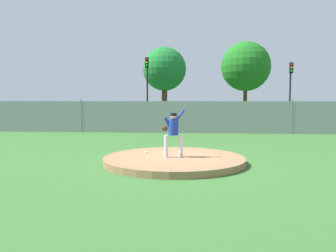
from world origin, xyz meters
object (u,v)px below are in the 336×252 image
object	(u,v)px
parked_car_slate	(157,116)
parked_car_charcoal	(44,116)
pitcher_youth	(173,130)
parked_car_burgundy	(96,116)
traffic_cone_orange	(265,126)
baseball	(146,152)
traffic_light_far	(291,82)
parked_car_silver	(216,116)
traffic_light_near	(147,79)

from	to	relation	value
parked_car_slate	parked_car_charcoal	size ratio (longest dim) A/B	0.95
parked_car_slate	pitcher_youth	bearing A→B (deg)	-81.62
parked_car_burgundy	traffic_cone_orange	world-z (taller)	parked_car_burgundy
pitcher_youth	baseball	world-z (taller)	pitcher_youth
parked_car_slate	traffic_light_far	world-z (taller)	traffic_light_far
parked_car_silver	parked_car_charcoal	bearing A→B (deg)	178.40
baseball	traffic_cone_orange	xyz separation A→B (m)	(6.47, 11.90, 0.01)
parked_car_slate	parked_car_burgundy	bearing A→B (deg)	179.22
parked_car_slate	traffic_light_near	xyz separation A→B (m)	(-1.34, 4.32, 3.01)
parked_car_silver	traffic_light_near	distance (m)	7.88
pitcher_youth	traffic_light_near	distance (m)	19.14
traffic_cone_orange	traffic_light_near	xyz separation A→B (m)	(-8.92, 6.02, 3.55)
parked_car_silver	traffic_light_far	bearing A→B (deg)	36.84
parked_car_charcoal	parked_car_silver	world-z (taller)	parked_car_silver
parked_car_slate	traffic_light_far	size ratio (longest dim) A/B	0.82
parked_car_silver	traffic_light_near	xyz separation A→B (m)	(-5.72, 4.54, 2.97)
baseball	traffic_light_near	world-z (taller)	traffic_light_near
baseball	parked_car_slate	size ratio (longest dim) A/B	0.02
parked_car_burgundy	parked_car_charcoal	xyz separation A→B (m)	(-4.16, 0.09, -0.03)
pitcher_youth	traffic_cone_orange	size ratio (longest dim) A/B	2.86
baseball	parked_car_silver	distance (m)	13.79
pitcher_youth	traffic_cone_orange	bearing A→B (deg)	66.53
baseball	traffic_cone_orange	distance (m)	13.54
parked_car_charcoal	traffic_light_far	world-z (taller)	traffic_light_far
parked_car_charcoal	traffic_cone_orange	distance (m)	16.51
parked_car_burgundy	traffic_light_far	xyz separation A→B (m)	(15.58, 4.62, 2.69)
parked_car_charcoal	traffic_cone_orange	xyz separation A→B (m)	(16.40, -1.85, -0.53)
traffic_light_near	traffic_light_far	bearing A→B (deg)	1.73
traffic_light_near	traffic_light_far	distance (m)	12.28
pitcher_youth	parked_car_slate	world-z (taller)	pitcher_youth
parked_car_silver	traffic_light_far	size ratio (longest dim) A/B	0.95
traffic_cone_orange	traffic_light_far	xyz separation A→B (m)	(3.34, 6.39, 3.24)
traffic_cone_orange	baseball	bearing A→B (deg)	-118.53
pitcher_youth	parked_car_burgundy	bearing A→B (deg)	115.20
traffic_cone_orange	traffic_light_near	bearing A→B (deg)	146.01
traffic_light_far	parked_car_burgundy	bearing A→B (deg)	-163.47
pitcher_youth	parked_car_burgundy	xyz separation A→B (m)	(-6.76, 14.37, -0.29)
parked_car_silver	traffic_light_far	xyz separation A→B (m)	(6.55, 4.91, 2.66)
parked_car_burgundy	parked_car_silver	world-z (taller)	parked_car_silver
traffic_cone_orange	parked_car_slate	bearing A→B (deg)	167.38
parked_car_slate	traffic_cone_orange	xyz separation A→B (m)	(7.58, -1.70, -0.54)
pitcher_youth	baseball	xyz separation A→B (m)	(-0.99, 0.71, -0.86)
parked_car_charcoal	traffic_light_far	xyz separation A→B (m)	(19.74, 4.54, 2.71)
pitcher_youth	traffic_light_far	distance (m)	21.08
pitcher_youth	traffic_light_far	bearing A→B (deg)	65.10
pitcher_youth	parked_car_charcoal	xyz separation A→B (m)	(-10.93, 14.46, -0.31)
pitcher_youth	traffic_light_near	world-z (taller)	traffic_light_near
parked_car_burgundy	traffic_cone_orange	bearing A→B (deg)	-8.19
traffic_cone_orange	parked_car_silver	bearing A→B (deg)	155.21
baseball	traffic_light_near	distance (m)	18.43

